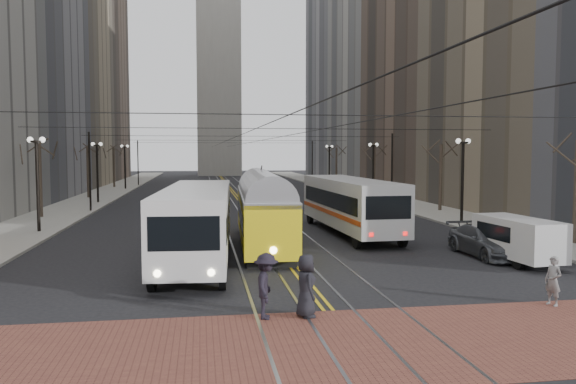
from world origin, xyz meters
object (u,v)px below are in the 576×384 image
object	(u,v)px
pedestrian_a	(306,286)
clock_tower	(218,2)
rear_bus	(350,206)
sedan_grey	(322,202)
pedestrian_d	(266,286)
transit_bus	(197,224)
sedan_silver	(315,194)
cargo_van	(518,241)
pedestrian_b	(553,281)
sedan_parked	(486,241)
streetcar	(263,217)

from	to	relation	value
pedestrian_a	clock_tower	bearing A→B (deg)	-6.03
clock_tower	rear_bus	xyz separation A→B (m)	(5.00, -86.97, -34.30)
clock_tower	sedan_grey	size ratio (longest dim) A/B	16.15
pedestrian_d	transit_bus	bearing A→B (deg)	22.31
clock_tower	sedan_silver	distance (m)	73.15
cargo_van	pedestrian_b	size ratio (longest dim) A/B	2.87
cargo_van	sedan_grey	bearing A→B (deg)	94.74
sedan_grey	pedestrian_d	distance (m)	30.96
rear_bus	pedestrian_d	bearing A→B (deg)	-115.30
sedan_grey	pedestrian_d	bearing A→B (deg)	-102.41
rear_bus	cargo_van	distance (m)	11.22
rear_bus	sedan_silver	distance (m)	23.52
transit_bus	pedestrian_d	xyz separation A→B (m)	(2.06, -9.31, -0.69)
rear_bus	sedan_parked	xyz separation A→B (m)	(4.50, -8.17, -0.93)
clock_tower	transit_bus	distance (m)	100.31
clock_tower	sedan_silver	bearing A→B (deg)	-83.18
sedan_grey	transit_bus	bearing A→B (deg)	-113.64
sedan_parked	pedestrian_a	xyz separation A→B (m)	(-10.33, -8.36, 0.23)
cargo_van	sedan_silver	distance (m)	33.46
streetcar	sedan_silver	world-z (taller)	streetcar
pedestrian_d	pedestrian_a	bearing A→B (deg)	-80.18
streetcar	pedestrian_d	xyz separation A→B (m)	(-1.36, -13.01, -0.54)
pedestrian_a	sedan_silver	bearing A→B (deg)	-17.52
transit_bus	rear_bus	distance (m)	11.61
sedan_silver	pedestrian_b	world-z (taller)	pedestrian_b
sedan_grey	pedestrian_b	distance (m)	29.86
clock_tower	streetcar	world-z (taller)	clock_tower
sedan_parked	pedestrian_d	bearing A→B (deg)	-145.25
streetcar	sedan_grey	world-z (taller)	streetcar
rear_bus	sedan_parked	bearing A→B (deg)	-63.38
clock_tower	sedan_parked	bearing A→B (deg)	-84.30
streetcar	pedestrian_d	bearing A→B (deg)	-93.31
pedestrian_d	streetcar	bearing A→B (deg)	3.84
transit_bus	sedan_grey	size ratio (longest dim) A/B	3.29
clock_tower	pedestrian_d	world-z (taller)	clock_tower
sedan_parked	pedestrian_b	world-z (taller)	pedestrian_b
pedestrian_b	streetcar	bearing A→B (deg)	-166.57
pedestrian_a	pedestrian_b	xyz separation A→B (m)	(8.14, 0.00, -0.15)
streetcar	pedestrian_b	bearing A→B (deg)	-55.77
transit_bus	pedestrian_b	world-z (taller)	transit_bus
sedan_silver	rear_bus	bearing A→B (deg)	-88.48
sedan_silver	pedestrian_b	xyz separation A→B (m)	(-0.30, -39.88, 0.15)
pedestrian_b	pedestrian_d	distance (m)	9.35
sedan_silver	pedestrian_b	size ratio (longest dim) A/B	2.50
rear_bus	cargo_van	xyz separation A→B (m)	(5.00, -10.03, -0.64)
pedestrian_a	sedan_parked	bearing A→B (deg)	-56.57
cargo_van	pedestrian_d	bearing A→B (deg)	-156.07
rear_bus	pedestrian_b	bearing A→B (deg)	-84.26
pedestrian_b	clock_tower	bearing A→B (deg)	165.93
cargo_van	pedestrian_a	size ratio (longest dim) A/B	2.43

